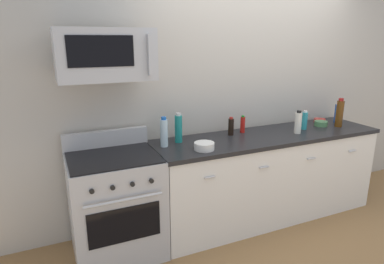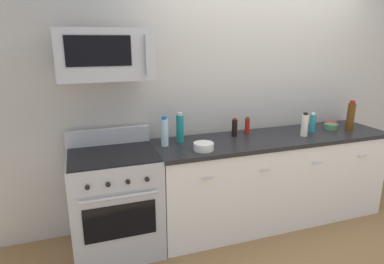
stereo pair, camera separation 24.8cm
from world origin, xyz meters
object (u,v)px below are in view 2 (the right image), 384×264
at_px(bottle_sparkling_teal, 180,128).
at_px(bowl_green_glaze, 331,126).
at_px(bottle_soda_blue, 349,116).
at_px(bowl_red_small, 330,123).
at_px(microwave, 105,54).
at_px(bottle_soy_sauce_dark, 235,128).
at_px(bottle_hot_sauce_red, 247,126).
at_px(bottle_wine_amber, 351,116).
at_px(bottle_dish_soap, 313,123).
at_px(bottle_vinegar_white, 305,125).
at_px(bowl_white_ceramic, 204,146).
at_px(range_oven, 116,201).
at_px(bottle_water_clear, 164,132).

height_order(bottle_sparkling_teal, bowl_green_glaze, bottle_sparkling_teal).
relative_size(bottle_soda_blue, bowl_red_small, 1.76).
relative_size(microwave, bottle_sparkling_teal, 2.62).
height_order(microwave, bottle_soy_sauce_dark, microwave).
bearing_deg(bottle_hot_sauce_red, bottle_sparkling_teal, -177.11).
distance_m(bottle_wine_amber, bottle_dish_soap, 0.44).
bearing_deg(bottle_sparkling_teal, bottle_soda_blue, -0.97).
distance_m(bottle_sparkling_teal, bowl_red_small, 1.81).
xyz_separation_m(microwave, bowl_green_glaze, (2.34, 0.00, -0.80)).
xyz_separation_m(bottle_soy_sauce_dark, bottle_vinegar_white, (0.67, -0.22, 0.03)).
distance_m(microwave, bottle_wine_amber, 2.59).
relative_size(bottle_hot_sauce_red, bowl_white_ceramic, 1.01).
distance_m(microwave, bowl_white_ceramic, 1.13).
xyz_separation_m(bottle_wine_amber, bowl_red_small, (-0.04, 0.23, -0.13)).
bearing_deg(range_oven, bottle_wine_amber, -1.20).
bearing_deg(range_oven, bottle_sparkling_teal, 12.13).
distance_m(range_oven, bowl_green_glaze, 2.39).
bearing_deg(bowl_white_ceramic, bottle_dish_soap, 7.89).
height_order(range_oven, bottle_dish_soap, bottle_dish_soap).
bearing_deg(bottle_sparkling_teal, microwave, -171.68).
bearing_deg(bottle_soda_blue, bowl_white_ceramic, -171.78).
relative_size(microwave, bowl_red_small, 5.68).
xyz_separation_m(bottle_soda_blue, bowl_green_glaze, (-0.30, -0.06, -0.08)).
bearing_deg(bottle_soda_blue, bottle_water_clear, -178.98).
bearing_deg(bowl_green_glaze, microwave, -179.90).
bearing_deg(bottle_dish_soap, bottle_wine_amber, -9.07).
height_order(bottle_sparkling_teal, bottle_soda_blue, bottle_sparkling_teal).
xyz_separation_m(bottle_soda_blue, bowl_white_ceramic, (-1.87, -0.27, -0.07)).
xyz_separation_m(bottle_dish_soap, bowl_white_ceramic, (-1.29, -0.18, -0.06)).
bearing_deg(bowl_green_glaze, bowl_red_small, 50.19).
distance_m(bottle_sparkling_teal, bottle_soda_blue, 1.99).
height_order(range_oven, bowl_white_ceramic, range_oven).
relative_size(bottle_soy_sauce_dark, bottle_soda_blue, 0.81).
height_order(bottle_hot_sauce_red, bottle_soda_blue, bottle_soda_blue).
bearing_deg(range_oven, bottle_hot_sauce_red, 7.28).
distance_m(bottle_vinegar_white, bottle_soda_blue, 0.77).
distance_m(range_oven, bottle_dish_soap, 2.14).
bearing_deg(bottle_sparkling_teal, bottle_water_clear, -156.93).
bearing_deg(range_oven, bowl_red_small, 4.24).
relative_size(bottle_sparkling_teal, bottle_dish_soap, 1.39).
height_order(bottle_water_clear, bowl_white_ceramic, bottle_water_clear).
xyz_separation_m(range_oven, bottle_vinegar_white, (1.89, -0.08, 0.56)).
distance_m(bottle_dish_soap, bottle_soda_blue, 0.58).
bearing_deg(bottle_water_clear, range_oven, -171.98).
relative_size(bottle_soda_blue, bowl_green_glaze, 1.60).
relative_size(bottle_dish_soap, bottle_soda_blue, 0.89).
xyz_separation_m(microwave, bottle_soy_sauce_dark, (1.22, 0.10, -0.74)).
relative_size(bottle_vinegar_white, bowl_white_ceramic, 1.33).
height_order(bottle_dish_soap, bottle_vinegar_white, bottle_vinegar_white).
bearing_deg(bottle_water_clear, microwave, -177.26).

